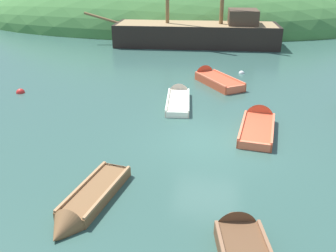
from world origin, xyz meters
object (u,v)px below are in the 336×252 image
object	(u,v)px
sailing_ship	(198,37)
rowboat_outer_left	(258,125)
rowboat_outer_right	(87,204)
buoy_red	(21,93)
rowboat_portside	(243,252)
rowboat_center	(178,99)
rowboat_far	(213,80)
buoy_white	(241,73)

from	to	relation	value
sailing_ship	rowboat_outer_left	bearing A→B (deg)	100.25
rowboat_outer_right	buoy_red	world-z (taller)	rowboat_outer_right
rowboat_outer_right	rowboat_portside	world-z (taller)	rowboat_portside
rowboat_outer_right	buoy_red	bearing A→B (deg)	-131.52
sailing_ship	rowboat_center	world-z (taller)	sailing_ship
sailing_ship	rowboat_outer_left	xyz separation A→B (m)	(3.80, -15.62, -0.55)
rowboat_outer_right	buoy_red	xyz separation A→B (m)	(-6.77, 8.42, -0.09)
sailing_ship	rowboat_far	xyz separation A→B (m)	(1.71, -9.82, -0.51)
rowboat_outer_left	buoy_red	xyz separation A→B (m)	(-11.59, 2.35, -0.10)
rowboat_far	buoy_red	world-z (taller)	rowboat_far
rowboat_outer_right	rowboat_outer_left	xyz separation A→B (m)	(4.82, 6.07, 0.01)
rowboat_outer_left	rowboat_far	size ratio (longest dim) A/B	0.97
rowboat_outer_left	rowboat_portside	bearing A→B (deg)	-178.70
sailing_ship	rowboat_outer_right	bearing A→B (deg)	83.90
rowboat_center	buoy_red	bearing A→B (deg)	85.13
rowboat_outer_left	buoy_white	world-z (taller)	rowboat_outer_left
rowboat_outer_right	rowboat_far	xyz separation A→B (m)	(2.73, 11.87, 0.05)
buoy_white	buoy_red	bearing A→B (deg)	-153.82
rowboat_outer_left	sailing_ship	bearing A→B (deg)	20.87
rowboat_center	rowboat_far	size ratio (longest dim) A/B	1.01
rowboat_outer_left	rowboat_portside	world-z (taller)	rowboat_outer_left
buoy_white	rowboat_outer_right	bearing A→B (deg)	-107.33
sailing_ship	rowboat_outer_left	distance (m)	16.09
rowboat_outer_left	rowboat_portside	distance (m)	7.23
buoy_white	rowboat_outer_left	bearing A→B (deg)	-86.45
rowboat_center	buoy_red	distance (m)	8.04
rowboat_portside	buoy_red	xyz separation A→B (m)	(-10.84, 9.55, -0.11)
sailing_ship	rowboat_portside	distance (m)	23.03
rowboat_outer_left	rowboat_center	size ratio (longest dim) A/B	0.95
rowboat_portside	buoy_white	bearing A→B (deg)	-12.15
rowboat_outer_right	buoy_white	xyz separation A→B (m)	(4.33, 13.88, -0.09)
rowboat_outer_right	rowboat_portside	size ratio (longest dim) A/B	1.00
rowboat_center	rowboat_outer_right	bearing A→B (deg)	165.36
rowboat_far	buoy_white	world-z (taller)	rowboat_far
buoy_red	rowboat_far	bearing A→B (deg)	19.96
rowboat_center	rowboat_portside	bearing A→B (deg)	-170.23
rowboat_far	sailing_ship	bearing A→B (deg)	-25.05
sailing_ship	rowboat_center	size ratio (longest dim) A/B	3.99
rowboat_outer_left	rowboat_center	xyz separation A→B (m)	(-3.55, 2.55, -0.02)
sailing_ship	rowboat_center	bearing A→B (deg)	87.68
sailing_ship	buoy_red	bearing A→B (deg)	56.17
rowboat_center	buoy_red	size ratio (longest dim) A/B	9.03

